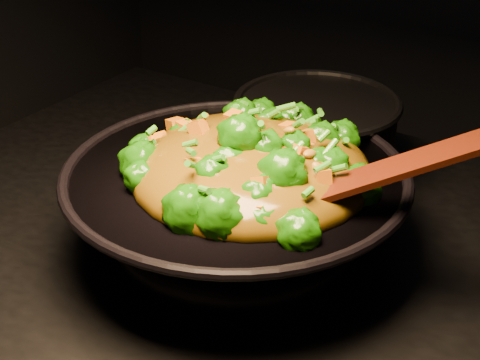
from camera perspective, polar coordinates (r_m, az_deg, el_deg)
The scene contains 4 objects.
wok at distance 0.98m, azimuth -0.32°, elevation -2.62°, with size 0.44×0.44×0.12m, color black, non-canonical shape.
stir_fry at distance 0.92m, azimuth 0.90°, elevation 3.25°, with size 0.31×0.31×0.11m, color #185906, non-canonical shape.
spatula at distance 0.85m, azimuth 10.19°, elevation 0.31°, with size 0.30×0.04×0.01m, color #381608.
back_pot at distance 1.16m, azimuth 5.85°, elevation 3.12°, with size 0.25×0.25×0.14m, color black.
Camera 1 is at (0.44, -0.72, 1.48)m, focal length 55.00 mm.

